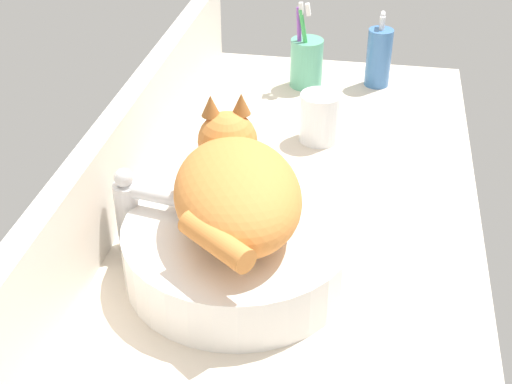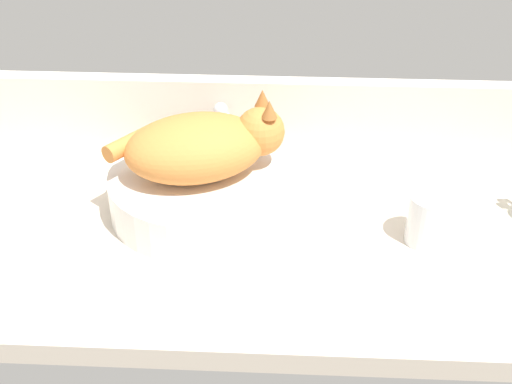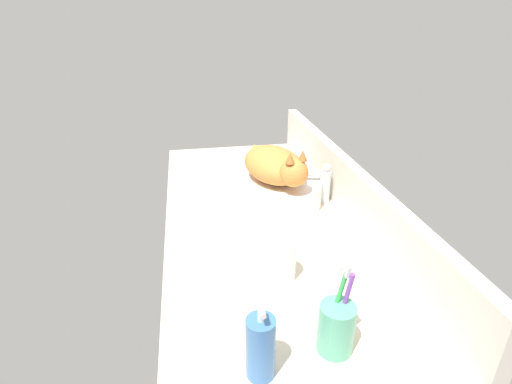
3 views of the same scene
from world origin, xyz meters
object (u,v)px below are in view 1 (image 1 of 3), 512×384
Objects in this scene: cat at (236,187)px; water_glass at (320,120)px; faucet at (134,208)px; sink_basin at (238,250)px; toothbrush_cup at (306,62)px; soap_dispenser at (379,57)px.

water_glass is at bearing -11.08° from cat.
faucet is 1.46× the size of water_glass.
faucet is at bearing 148.77° from water_glass.
sink_basin is at bearing 169.94° from water_glass.
sink_basin is 9.79cm from cat.
water_glass is (-23.56, -5.35, -1.38)cm from toothbrush_cup.
sink_basin is 69.76cm from soap_dispenser.
soap_dispenser is at bearing -20.11° from water_glass.
soap_dispenser is (64.87, -32.91, -0.93)cm from faucet.
toothbrush_cup is at bearing 12.79° from water_glass.
cat is 63.71cm from toothbrush_cup.
sink_basin is 41.49cm from water_glass.
cat is 68.99cm from soap_dispenser.
cat is at bearing 21.51° from sink_basin.
water_glass is (-26.74, 9.79, -2.27)cm from soap_dispenser.
sink_basin is 1.02× the size of cat.
cat is at bearing -95.40° from faucet.
toothbrush_cup reaches higher than sink_basin.
water_glass is at bearing -10.06° from sink_basin.
faucet is 72.75cm from soap_dispenser.
cat reaches higher than soap_dispenser.
faucet is 0.86× the size of soap_dispenser.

